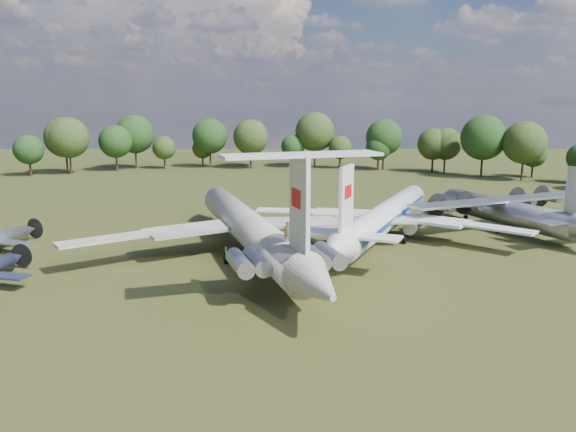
{
  "coord_description": "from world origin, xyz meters",
  "views": [
    {
      "loc": [
        5.3,
        -65.15,
        17.63
      ],
      "look_at": [
        5.64,
        -3.23,
        5.0
      ],
      "focal_mm": 35.0,
      "sensor_mm": 36.0,
      "label": 1
    }
  ],
  "objects_px": {
    "person_on_il62": "(287,232)",
    "an12_transport": "(506,215)",
    "tu104_jet": "(385,221)",
    "il62_airliner": "(249,234)"
  },
  "relations": [
    {
      "from": "il62_airliner",
      "to": "an12_transport",
      "type": "height_order",
      "value": "il62_airliner"
    },
    {
      "from": "person_on_il62",
      "to": "il62_airliner",
      "type": "bearing_deg",
      "value": -73.44
    },
    {
      "from": "tu104_jet",
      "to": "person_on_il62",
      "type": "bearing_deg",
      "value": -95.69
    },
    {
      "from": "il62_airliner",
      "to": "person_on_il62",
      "type": "relative_size",
      "value": 28.83
    },
    {
      "from": "tu104_jet",
      "to": "an12_transport",
      "type": "bearing_deg",
      "value": 40.11
    },
    {
      "from": "an12_transport",
      "to": "person_on_il62",
      "type": "distance_m",
      "value": 41.17
    },
    {
      "from": "tu104_jet",
      "to": "il62_airliner",
      "type": "bearing_deg",
      "value": -130.66
    },
    {
      "from": "tu104_jet",
      "to": "person_on_il62",
      "type": "xyz_separation_m",
      "value": [
        -12.81,
        -22.31,
        3.85
      ]
    },
    {
      "from": "il62_airliner",
      "to": "an12_transport",
      "type": "relative_size",
      "value": 1.64
    },
    {
      "from": "person_on_il62",
      "to": "an12_transport",
      "type": "bearing_deg",
      "value": -138.63
    }
  ]
}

